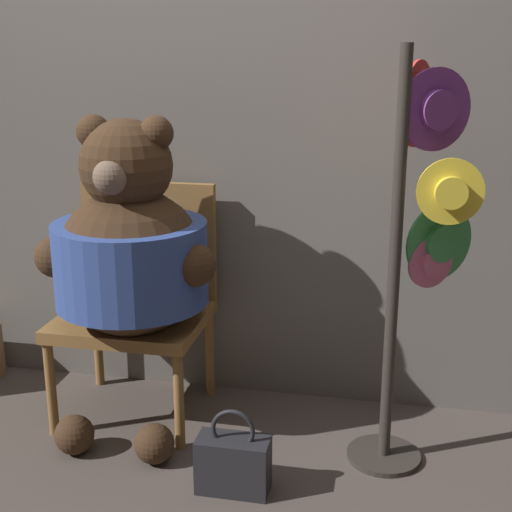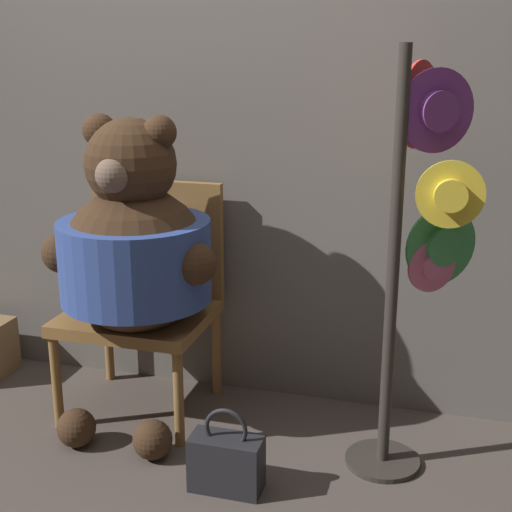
{
  "view_description": "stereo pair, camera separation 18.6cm",
  "coord_description": "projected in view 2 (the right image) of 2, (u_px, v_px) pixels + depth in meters",
  "views": [
    {
      "loc": [
        0.88,
        -2.19,
        1.51
      ],
      "look_at": [
        0.37,
        0.28,
        0.77
      ],
      "focal_mm": 50.0,
      "sensor_mm": 36.0,
      "label": 1
    },
    {
      "loc": [
        1.06,
        -2.15,
        1.51
      ],
      "look_at": [
        0.37,
        0.28,
        0.77
      ],
      "focal_mm": 50.0,
      "sensor_mm": 36.0,
      "label": 2
    }
  ],
  "objects": [
    {
      "name": "ground_plane",
      "position": [
        140.0,
        463.0,
        2.69
      ],
      "size": [
        14.0,
        14.0,
        0.0
      ],
      "primitive_type": "plane",
      "color": "#4C423D"
    },
    {
      "name": "wall_back",
      "position": [
        202.0,
        133.0,
        3.05
      ],
      "size": [
        8.0,
        0.1,
        2.31
      ],
      "color": "#66605B",
      "rests_on": "ground_plane"
    },
    {
      "name": "chair",
      "position": [
        146.0,
        291.0,
        3.03
      ],
      "size": [
        0.59,
        0.52,
        0.96
      ],
      "color": "olive",
      "rests_on": "ground_plane"
    },
    {
      "name": "teddy_bear",
      "position": [
        134.0,
        251.0,
        2.8
      ],
      "size": [
        0.72,
        0.64,
        1.27
      ],
      "color": "#3D2819",
      "rests_on": "ground_plane"
    },
    {
      "name": "hat_display_rack",
      "position": [
        419.0,
        233.0,
        2.47
      ],
      "size": [
        0.43,
        0.41,
        1.52
      ],
      "color": "#332D28",
      "rests_on": "ground_plane"
    },
    {
      "name": "handbag_on_ground",
      "position": [
        226.0,
        461.0,
        2.5
      ],
      "size": [
        0.26,
        0.12,
        0.32
      ],
      "color": "#232328",
      "rests_on": "ground_plane"
    }
  ]
}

